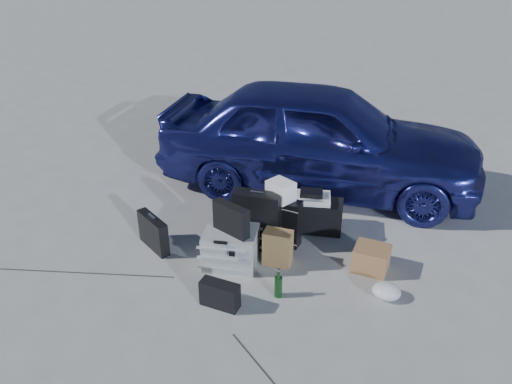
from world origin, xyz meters
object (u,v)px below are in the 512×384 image
at_px(briefcase, 153,233).
at_px(cardboard_box, 371,258).
at_px(suitcase_left, 257,221).
at_px(pelican_case, 231,247).
at_px(green_bottle, 278,283).
at_px(car, 319,137).
at_px(duffel_bag, 310,215).
at_px(suitcase_right, 281,221).

distance_m(briefcase, cardboard_box, 2.38).
relative_size(suitcase_left, cardboard_box, 1.93).
distance_m(briefcase, suitcase_left, 1.16).
relative_size(pelican_case, green_bottle, 1.79).
xyz_separation_m(briefcase, suitcase_left, (1.06, 0.45, 0.15)).
bearing_deg(briefcase, cardboard_box, 41.50).
bearing_deg(car, duffel_bag, -175.15).
xyz_separation_m(duffel_bag, cardboard_box, (0.83, -0.53, -0.05)).
xyz_separation_m(car, suitcase_left, (-0.19, -1.74, -0.38)).
bearing_deg(green_bottle, suitcase_left, 126.02).
bearing_deg(car, suitcase_right, 173.40).
bearing_deg(car, pelican_case, 163.82).
bearing_deg(duffel_bag, briefcase, -156.28).
bearing_deg(green_bottle, suitcase_right, 108.56).
height_order(suitcase_left, suitcase_right, suitcase_left).
bearing_deg(suitcase_left, car, 78.52).
distance_m(car, suitcase_left, 1.79).
height_order(pelican_case, briefcase, pelican_case).
relative_size(pelican_case, briefcase, 1.08).
distance_m(duffel_bag, cardboard_box, 0.98).
relative_size(duffel_bag, green_bottle, 2.44).
distance_m(suitcase_left, cardboard_box, 1.28).
distance_m(suitcase_left, duffel_bag, 0.76).
height_order(suitcase_left, green_bottle, suitcase_left).
distance_m(pelican_case, suitcase_left, 0.44).
height_order(cardboard_box, green_bottle, green_bottle).
bearing_deg(duffel_bag, suitcase_right, -130.36).
distance_m(pelican_case, suitcase_right, 0.69).
bearing_deg(cardboard_box, suitcase_right, 173.15).
relative_size(suitcase_right, green_bottle, 1.80).
relative_size(briefcase, green_bottle, 1.65).
xyz_separation_m(suitcase_right, cardboard_box, (1.05, -0.13, -0.14)).
xyz_separation_m(car, cardboard_box, (1.08, -1.66, -0.59)).
height_order(pelican_case, suitcase_right, suitcase_right).
bearing_deg(duffel_bag, suitcase_left, -137.42).
bearing_deg(suitcase_left, suitcase_right, 37.42).
relative_size(pelican_case, suitcase_right, 0.99).
relative_size(car, briefcase, 8.42).
relative_size(car, suitcase_right, 7.71).
bearing_deg(pelican_case, briefcase, 170.78).
height_order(car, green_bottle, car).
distance_m(suitcase_left, suitcase_right, 0.30).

